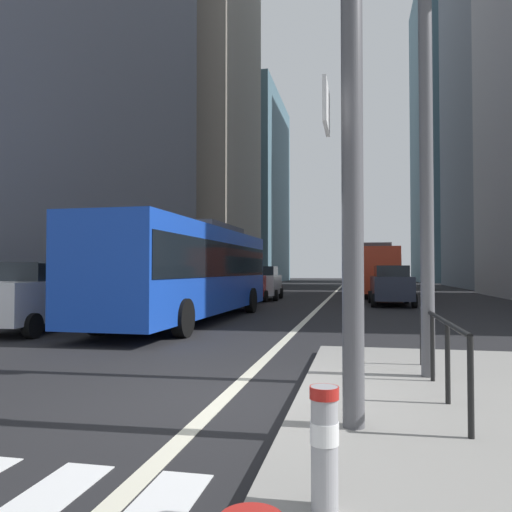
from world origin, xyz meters
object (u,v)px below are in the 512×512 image
object	(u,v)px
car_oncoming_far	(242,284)
bollard_left	(324,440)
traffic_signal_gantry	(140,54)
street_lamp_post	(425,35)
car_oncoming_mid	(263,283)
car_receding_near	(391,285)
city_bus_blue_oncoming	(191,267)
city_bus_red_receding	(374,268)
car_receding_far	(386,278)
sedan_white_oncoming	(36,296)

from	to	relation	value
car_oncoming_far	bollard_left	size ratio (longest dim) A/B	5.61
traffic_signal_gantry	street_lamp_post	bearing A→B (deg)	38.00
car_oncoming_mid	car_oncoming_far	world-z (taller)	same
car_receding_near	car_oncoming_far	size ratio (longest dim) A/B	1.03
car_receding_near	city_bus_blue_oncoming	bearing A→B (deg)	-127.51
car_oncoming_mid	city_bus_red_receding	bearing A→B (deg)	41.93
car_receding_far	car_oncoming_far	size ratio (longest dim) A/B	0.91
city_bus_blue_oncoming	sedan_white_oncoming	distance (m)	4.88
car_oncoming_far	car_oncoming_mid	bearing A→B (deg)	84.88
traffic_signal_gantry	city_bus_blue_oncoming	bearing A→B (deg)	106.15
city_bus_blue_oncoming	car_receding_near	size ratio (longest dim) A/B	2.58
city_bus_blue_oncoming	car_receding_far	world-z (taller)	city_bus_blue_oncoming
city_bus_blue_oncoming	bollard_left	xyz separation A→B (m)	(5.30, -12.63, -1.24)
street_lamp_post	car_oncoming_far	bearing A→B (deg)	111.92
sedan_white_oncoming	street_lamp_post	bearing A→B (deg)	-25.96
bollard_left	traffic_signal_gantry	bearing A→B (deg)	140.47
car_oncoming_mid	traffic_signal_gantry	distance (m)	23.92
car_oncoming_mid	traffic_signal_gantry	xyz separation A→B (m)	(3.09, -23.51, 3.16)
car_oncoming_mid	traffic_signal_gantry	size ratio (longest dim) A/B	0.59
car_oncoming_mid	car_receding_near	size ratio (longest dim) A/B	0.88
city_bus_blue_oncoming	city_bus_red_receding	distance (m)	19.68
city_bus_blue_oncoming	car_receding_near	bearing A→B (deg)	52.49
city_bus_blue_oncoming	car_oncoming_far	world-z (taller)	city_bus_blue_oncoming
sedan_white_oncoming	bollard_left	world-z (taller)	sedan_white_oncoming
street_lamp_post	bollard_left	xyz separation A→B (m)	(-1.23, -4.43, -4.68)
sedan_white_oncoming	city_bus_blue_oncoming	bearing A→B (deg)	43.64
car_receding_far	street_lamp_post	world-z (taller)	street_lamp_post
car_oncoming_far	traffic_signal_gantry	world-z (taller)	traffic_signal_gantry
bollard_left	car_oncoming_far	bearing A→B (deg)	104.65
car_receding_near	city_bus_red_receding	bearing A→B (deg)	93.02
car_receding_far	bollard_left	size ratio (longest dim) A/B	5.11
car_receding_near	car_receding_far	distance (m)	22.75
car_oncoming_mid	traffic_signal_gantry	world-z (taller)	traffic_signal_gantry
car_oncoming_mid	sedan_white_oncoming	bearing A→B (deg)	-102.46
city_bus_blue_oncoming	bollard_left	size ratio (longest dim) A/B	14.87
car_oncoming_far	traffic_signal_gantry	size ratio (longest dim) A/B	0.65
street_lamp_post	sedan_white_oncoming	bearing A→B (deg)	154.04
sedan_white_oncoming	car_oncoming_mid	bearing A→B (deg)	77.54
city_bus_red_receding	street_lamp_post	distance (m)	26.96
bollard_left	car_receding_far	bearing A→B (deg)	86.48
city_bus_blue_oncoming	sedan_white_oncoming	world-z (taller)	city_bus_blue_oncoming
car_receding_near	car_oncoming_far	xyz separation A→B (m)	(-7.38, -0.44, -0.00)
city_bus_red_receding	car_oncoming_mid	size ratio (longest dim) A/B	2.68
car_oncoming_far	car_receding_near	bearing A→B (deg)	3.45
car_receding_near	car_receding_far	bearing A→B (deg)	87.57
car_oncoming_mid	car_receding_near	xyz separation A→B (m)	(7.03, -3.44, 0.00)
car_receding_near	street_lamp_post	bearing A→B (deg)	-91.80
car_oncoming_mid	car_receding_far	xyz separation A→B (m)	(7.99, 19.29, 0.00)
sedan_white_oncoming	bollard_left	xyz separation A→B (m)	(8.78, -9.31, -0.39)
city_bus_blue_oncoming	car_oncoming_far	size ratio (longest dim) A/B	2.65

